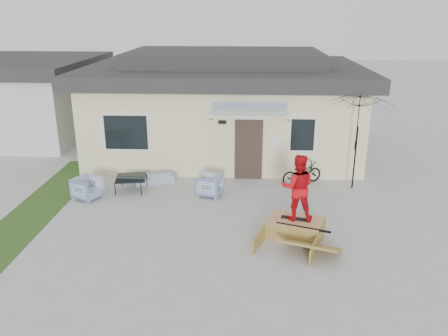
{
  "coord_description": "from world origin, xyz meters",
  "views": [
    {
      "loc": [
        0.94,
        -10.37,
        5.56
      ],
      "look_at": [
        0.3,
        1.8,
        1.3
      ],
      "focal_mm": 36.33,
      "sensor_mm": 36.0,
      "label": 1
    }
  ],
  "objects_px": {
    "patio_umbrella": "(357,137)",
    "skater": "(298,186)",
    "skateboard": "(296,218)",
    "skate_ramp": "(295,228)",
    "bicycle": "(302,170)",
    "coffee_table": "(131,184)",
    "loveseat": "(154,175)",
    "armchair_left": "(87,187)",
    "armchair_right": "(209,184)"
  },
  "relations": [
    {
      "from": "patio_umbrella",
      "to": "loveseat",
      "type": "bearing_deg",
      "value": 178.54
    },
    {
      "from": "skateboard",
      "to": "skater",
      "type": "distance_m",
      "value": 0.89
    },
    {
      "from": "loveseat",
      "to": "skate_ramp",
      "type": "xyz_separation_m",
      "value": [
        4.41,
        -3.64,
        -0.03
      ]
    },
    {
      "from": "coffee_table",
      "to": "loveseat",
      "type": "bearing_deg",
      "value": 51.34
    },
    {
      "from": "armchair_left",
      "to": "patio_umbrella",
      "type": "xyz_separation_m",
      "value": [
        8.41,
        1.32,
        1.37
      ]
    },
    {
      "from": "armchair_left",
      "to": "armchair_right",
      "type": "height_order",
      "value": "armchair_left"
    },
    {
      "from": "loveseat",
      "to": "skateboard",
      "type": "relative_size",
      "value": 1.72
    },
    {
      "from": "armchair_right",
      "to": "patio_umbrella",
      "type": "relative_size",
      "value": 0.34
    },
    {
      "from": "skateboard",
      "to": "armchair_left",
      "type": "bearing_deg",
      "value": 177.84
    },
    {
      "from": "armchair_right",
      "to": "coffee_table",
      "type": "distance_m",
      "value": 2.58
    },
    {
      "from": "loveseat",
      "to": "skate_ramp",
      "type": "relative_size",
      "value": 0.73
    },
    {
      "from": "patio_umbrella",
      "to": "skate_ramp",
      "type": "xyz_separation_m",
      "value": [
        -2.21,
        -3.48,
        -1.52
      ]
    },
    {
      "from": "patio_umbrella",
      "to": "skater",
      "type": "height_order",
      "value": "skater"
    },
    {
      "from": "armchair_right",
      "to": "patio_umbrella",
      "type": "xyz_separation_m",
      "value": [
        4.66,
        0.84,
        1.37
      ]
    },
    {
      "from": "skateboard",
      "to": "patio_umbrella",
      "type": "bearing_deg",
      "value": 74.04
    },
    {
      "from": "armchair_left",
      "to": "patio_umbrella",
      "type": "height_order",
      "value": "patio_umbrella"
    },
    {
      "from": "armchair_left",
      "to": "skateboard",
      "type": "relative_size",
      "value": 0.99
    },
    {
      "from": "bicycle",
      "to": "skateboard",
      "type": "height_order",
      "value": "bicycle"
    },
    {
      "from": "armchair_right",
      "to": "coffee_table",
      "type": "relative_size",
      "value": 0.81
    },
    {
      "from": "skate_ramp",
      "to": "skater",
      "type": "bearing_deg",
      "value": 90.0
    },
    {
      "from": "bicycle",
      "to": "skate_ramp",
      "type": "xyz_separation_m",
      "value": [
        -0.58,
        -3.82,
        -0.24
      ]
    },
    {
      "from": "armchair_right",
      "to": "patio_umbrella",
      "type": "bearing_deg",
      "value": 113.43
    },
    {
      "from": "loveseat",
      "to": "patio_umbrella",
      "type": "height_order",
      "value": "patio_umbrella"
    },
    {
      "from": "loveseat",
      "to": "bicycle",
      "type": "xyz_separation_m",
      "value": [
        4.99,
        0.17,
        0.21
      ]
    },
    {
      "from": "armchair_left",
      "to": "bicycle",
      "type": "relative_size",
      "value": 0.52
    },
    {
      "from": "loveseat",
      "to": "skater",
      "type": "relative_size",
      "value": 0.77
    },
    {
      "from": "loveseat",
      "to": "coffee_table",
      "type": "height_order",
      "value": "loveseat"
    },
    {
      "from": "skater",
      "to": "armchair_left",
      "type": "bearing_deg",
      "value": -16.13
    },
    {
      "from": "skateboard",
      "to": "skater",
      "type": "relative_size",
      "value": 0.45
    },
    {
      "from": "loveseat",
      "to": "skate_ramp",
      "type": "height_order",
      "value": "loveseat"
    },
    {
      "from": "armchair_right",
      "to": "bicycle",
      "type": "distance_m",
      "value": 3.26
    },
    {
      "from": "armchair_left",
      "to": "skate_ramp",
      "type": "height_order",
      "value": "armchair_left"
    },
    {
      "from": "coffee_table",
      "to": "skater",
      "type": "height_order",
      "value": "skater"
    },
    {
      "from": "armchair_left",
      "to": "skate_ramp",
      "type": "relative_size",
      "value": 0.42
    },
    {
      "from": "loveseat",
      "to": "skater",
      "type": "distance_m",
      "value": 5.81
    },
    {
      "from": "armchair_left",
      "to": "bicycle",
      "type": "xyz_separation_m",
      "value": [
        6.78,
        1.66,
        0.09
      ]
    },
    {
      "from": "coffee_table",
      "to": "patio_umbrella",
      "type": "xyz_separation_m",
      "value": [
        7.22,
        0.59,
        1.52
      ]
    },
    {
      "from": "patio_umbrella",
      "to": "skate_ramp",
      "type": "bearing_deg",
      "value": -122.43
    },
    {
      "from": "loveseat",
      "to": "skateboard",
      "type": "distance_m",
      "value": 5.71
    },
    {
      "from": "armchair_right",
      "to": "skate_ramp",
      "type": "relative_size",
      "value": 0.41
    },
    {
      "from": "coffee_table",
      "to": "skateboard",
      "type": "bearing_deg",
      "value": -29.48
    },
    {
      "from": "armchair_right",
      "to": "skater",
      "type": "distance_m",
      "value": 3.71
    },
    {
      "from": "loveseat",
      "to": "armchair_right",
      "type": "height_order",
      "value": "armchair_right"
    },
    {
      "from": "skate_ramp",
      "to": "skateboard",
      "type": "xyz_separation_m",
      "value": [
        0.02,
        0.04,
        0.25
      ]
    },
    {
      "from": "skater",
      "to": "skateboard",
      "type": "bearing_deg",
      "value": -0.0
    },
    {
      "from": "armchair_right",
      "to": "skate_ramp",
      "type": "distance_m",
      "value": 3.6
    },
    {
      "from": "skate_ramp",
      "to": "skater",
      "type": "height_order",
      "value": "skater"
    },
    {
      "from": "skateboard",
      "to": "loveseat",
      "type": "bearing_deg",
      "value": 157.46
    },
    {
      "from": "armchair_left",
      "to": "armchair_right",
      "type": "xyz_separation_m",
      "value": [
        3.74,
        0.48,
        -0.01
      ]
    },
    {
      "from": "patio_umbrella",
      "to": "skater",
      "type": "relative_size",
      "value": 1.28
    }
  ]
}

